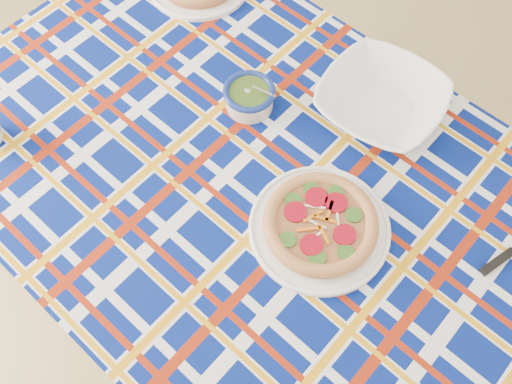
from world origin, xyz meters
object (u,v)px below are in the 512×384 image
at_px(dining_table, 261,198).
at_px(serving_bowl, 381,101).
at_px(pesto_bowl, 249,96).
at_px(main_focaccia_plate, 320,224).

xyz_separation_m(dining_table, serving_bowl, (0.18, 0.31, 0.12)).
height_order(dining_table, pesto_bowl, pesto_bowl).
height_order(main_focaccia_plate, serving_bowl, serving_bowl).
distance_m(dining_table, main_focaccia_plate, 0.21).
distance_m(dining_table, pesto_bowl, 0.26).
bearing_deg(dining_table, serving_bowl, 77.01).
bearing_deg(pesto_bowl, serving_bowl, 22.35).
relative_size(main_focaccia_plate, pesto_bowl, 2.49).
height_order(dining_table, serving_bowl, serving_bowl).
relative_size(dining_table, serving_bowl, 6.29).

